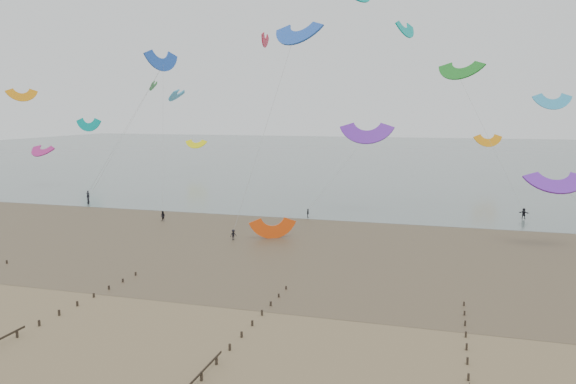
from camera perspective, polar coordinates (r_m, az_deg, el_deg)
The scene contains 6 objects.
ground at distance 51.00m, azimuth -8.57°, elevation -13.43°, with size 500.00×500.00×0.00m, color brown.
sea_and_shore at distance 83.16m, azimuth -1.19°, elevation -4.73°, with size 500.00×665.00×0.03m.
kitesurfer_lead at distance 118.23m, azimuth -19.63°, elevation -0.88°, with size 0.63×0.41×1.72m, color black.
kitesurfers at distance 93.66m, azimuth 9.87°, elevation -2.83°, with size 107.64×30.33×1.90m.
grounded_kite at distance 83.26m, azimuth -1.55°, elevation -4.73°, with size 5.79×3.03×4.41m, color #F24B0F, non-canonical shape.
kites_airborne at distance 129.67m, azimuth 3.86°, elevation 9.55°, with size 218.33×104.03×38.20m.
Camera 1 is at (20.15, -42.89, 18.86)m, focal length 35.00 mm.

